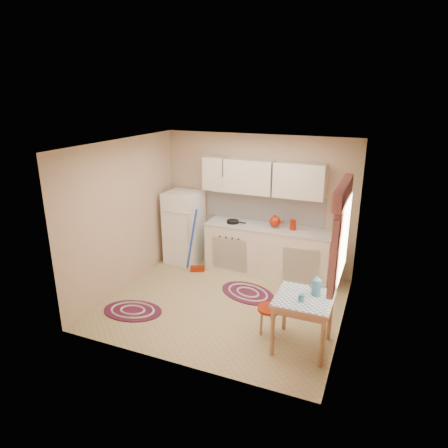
{
  "coord_description": "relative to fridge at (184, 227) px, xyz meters",
  "views": [
    {
      "loc": [
        2.17,
        -5.2,
        3.21
      ],
      "look_at": [
        -0.1,
        0.25,
        1.24
      ],
      "focal_mm": 32.0,
      "sensor_mm": 36.0,
      "label": 1
    }
  ],
  "objects": [
    {
      "name": "table",
      "position": [
        2.73,
        -1.91,
        -0.34
      ],
      "size": [
        0.72,
        0.72,
        0.72
      ],
      "primitive_type": "cube",
      "color": "tan",
      "rests_on": "ground"
    },
    {
      "name": "countertop",
      "position": [
        1.67,
        0.05,
        0.2
      ],
      "size": [
        2.27,
        0.62,
        0.04
      ],
      "primitive_type": "cube",
      "color": "#B6B3AC",
      "rests_on": "base_cabinets"
    },
    {
      "name": "rug_center",
      "position": [
        1.6,
        -0.8,
        -0.69
      ],
      "size": [
        1.17,
        0.98,
        0.02
      ],
      "primitive_type": null,
      "rotation": [
        0.0,
        0.0,
        -0.36
      ],
      "color": "maroon",
      "rests_on": "ground"
    },
    {
      "name": "room_shell",
      "position": [
        1.51,
        -1.01,
        0.9
      ],
      "size": [
        3.64,
        3.6,
        2.52
      ],
      "color": "tan",
      "rests_on": "ground"
    },
    {
      "name": "fridge",
      "position": [
        0.0,
        0.0,
        0.0
      ],
      "size": [
        0.65,
        0.6,
        1.4
      ],
      "primitive_type": "cube",
      "color": "white",
      "rests_on": "ground"
    },
    {
      "name": "base_cabinets",
      "position": [
        1.67,
        0.05,
        -0.26
      ],
      "size": [
        2.25,
        0.6,
        0.88
      ],
      "primitive_type": "cube",
      "color": "silver",
      "rests_on": "ground"
    },
    {
      "name": "frying_pan",
      "position": [
        1.01,
        0.0,
        0.24
      ],
      "size": [
        0.22,
        0.22,
        0.05
      ],
      "primitive_type": "cylinder",
      "rotation": [
        0.0,
        0.0,
        -0.01
      ],
      "color": "black",
      "rests_on": "countertop"
    },
    {
      "name": "red_kettle",
      "position": [
        1.79,
        0.05,
        0.33
      ],
      "size": [
        0.22,
        0.2,
        0.22
      ],
      "primitive_type": null,
      "rotation": [
        0.0,
        0.0,
        0.0
      ],
      "color": "#901D05",
      "rests_on": "countertop"
    },
    {
      "name": "mug",
      "position": [
        2.72,
        -2.01,
        0.07
      ],
      "size": [
        0.1,
        0.1,
        0.1
      ],
      "primitive_type": "cylinder",
      "rotation": [
        0.0,
        0.0,
        -0.33
      ],
      "color": "teal",
      "rests_on": "table"
    },
    {
      "name": "red_canister",
      "position": [
        2.11,
        0.05,
        0.3
      ],
      "size": [
        0.14,
        0.14,
        0.16
      ],
      "primitive_type": "cylinder",
      "rotation": [
        0.0,
        0.0,
        -0.4
      ],
      "color": "#901D05",
      "rests_on": "countertop"
    },
    {
      "name": "stool",
      "position": [
        2.27,
        -1.81,
        -0.49
      ],
      "size": [
        0.44,
        0.44,
        0.42
      ],
      "primitive_type": "cylinder",
      "rotation": [
        0.0,
        0.0,
        -0.38
      ],
      "color": "#901D05",
      "rests_on": "ground"
    },
    {
      "name": "coffee_pot",
      "position": [
        2.86,
        -1.79,
        0.17
      ],
      "size": [
        0.18,
        0.17,
        0.29
      ],
      "primitive_type": null,
      "rotation": [
        0.0,
        0.0,
        -0.38
      ],
      "color": "teal",
      "rests_on": "table"
    },
    {
      "name": "rug_left",
      "position": [
        0.16,
        -2.02,
        -0.69
      ],
      "size": [
        1.01,
        0.75,
        0.02
      ],
      "primitive_type": null,
      "rotation": [
        0.0,
        0.0,
        0.15
      ],
      "color": "maroon",
      "rests_on": "ground"
    },
    {
      "name": "broom",
      "position": [
        0.45,
        -0.35,
        -0.1
      ],
      "size": [
        0.3,
        0.22,
        1.2
      ],
      "primitive_type": null,
      "rotation": [
        0.0,
        0.0,
        0.41
      ],
      "color": "blue",
      "rests_on": "ground"
    }
  ]
}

